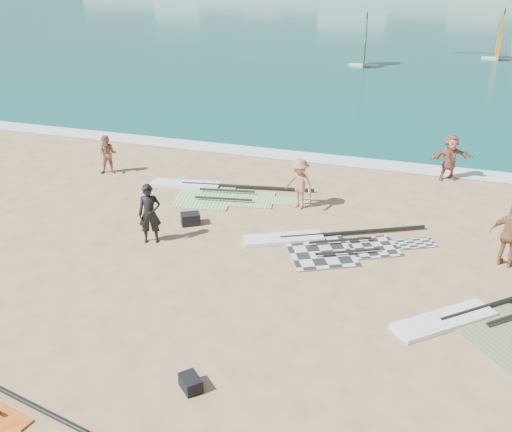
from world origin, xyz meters
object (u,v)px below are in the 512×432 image
(gear_bag_near, at_px, (190,219))
(beachgoer_left, at_px, (108,155))
(rig_orange, at_px, (501,320))
(person_wetsuit, at_px, (150,214))
(beachgoer_mid, at_px, (299,184))
(gear_bag_far, at_px, (191,383))
(beachgoer_right, at_px, (450,158))
(rig_grey, at_px, (324,243))
(beachgoer_back, at_px, (511,235))
(rig_green, at_px, (215,192))

(gear_bag_near, distance_m, beachgoer_left, 6.01)
(rig_orange, relative_size, person_wetsuit, 3.12)
(beachgoer_mid, bearing_deg, rig_orange, -11.65)
(gear_bag_far, height_order, beachgoer_left, beachgoer_left)
(gear_bag_near, xyz_separation_m, beachgoer_right, (7.98, 6.74, 0.71))
(rig_orange, distance_m, beachgoer_right, 9.55)
(rig_grey, distance_m, beachgoer_back, 5.27)
(gear_bag_far, xyz_separation_m, beachgoer_left, (-8.10, 10.42, 0.64))
(rig_green, xyz_separation_m, gear_bag_near, (0.21, -2.72, 0.14))
(rig_green, xyz_separation_m, beachgoer_back, (9.87, -2.44, 0.91))
(rig_orange, bearing_deg, beachgoer_back, 43.04)
(rig_orange, height_order, beachgoer_mid, beachgoer_mid)
(person_wetsuit, relative_size, beachgoer_right, 1.04)
(gear_bag_near, height_order, beachgoer_right, beachgoer_right)
(rig_green, xyz_separation_m, beachgoer_mid, (3.27, -0.37, 0.85))
(rig_grey, xyz_separation_m, beachgoer_right, (3.50, 6.82, 0.86))
(rig_orange, xyz_separation_m, beachgoer_mid, (-6.33, 5.02, 0.85))
(person_wetsuit, relative_size, beachgoer_left, 1.20)
(person_wetsuit, relative_size, beachgoer_mid, 1.04)
(rig_grey, distance_m, gear_bag_far, 7.17)
(rig_green, relative_size, beachgoer_back, 3.27)
(gear_bag_far, relative_size, beachgoer_back, 0.26)
(gear_bag_far, bearing_deg, beachgoer_right, 70.67)
(rig_grey, xyz_separation_m, beachgoer_mid, (-1.42, 2.42, 0.85))
(rig_orange, xyz_separation_m, gear_bag_far, (-6.27, -4.45, 0.10))
(beachgoer_right, bearing_deg, person_wetsuit, -159.73)
(gear_bag_near, relative_size, person_wetsuit, 0.32)
(person_wetsuit, bearing_deg, rig_grey, -7.63)
(gear_bag_near, bearing_deg, person_wetsuit, -113.76)
(rig_orange, relative_size, beachgoer_left, 3.73)
(rig_grey, height_order, rig_orange, rig_orange)
(beachgoer_left, bearing_deg, beachgoer_mid, -26.19)
(gear_bag_far, bearing_deg, beachgoer_left, 127.88)
(beachgoer_mid, relative_size, beachgoer_right, 1.00)
(gear_bag_near, distance_m, gear_bag_far, 7.77)
(rig_grey, height_order, beachgoer_mid, beachgoer_mid)
(rig_orange, distance_m, person_wetsuit, 10.15)
(rig_grey, distance_m, gear_bag_near, 4.48)
(rig_orange, xyz_separation_m, beachgoer_back, (0.27, 2.95, 0.91))
(beachgoer_back, bearing_deg, gear_bag_far, 67.59)
(gear_bag_far, bearing_deg, rig_grey, 79.02)
(beachgoer_back, relative_size, beachgoer_right, 1.06)
(gear_bag_near, xyz_separation_m, gear_bag_far, (3.12, -7.12, -0.04))
(rig_orange, relative_size, gear_bag_near, 9.74)
(beachgoer_back, bearing_deg, person_wetsuit, 28.78)
(gear_bag_near, bearing_deg, rig_orange, -15.88)
(rig_grey, relative_size, beachgoer_back, 3.04)
(rig_orange, distance_m, beachgoer_left, 15.58)
(rig_green, bearing_deg, person_wetsuit, -105.71)
(rig_green, relative_size, beachgoer_mid, 3.48)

